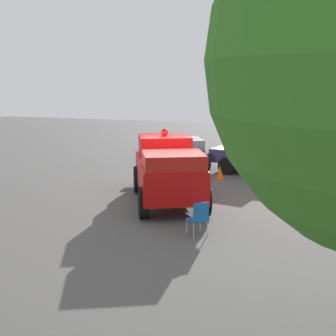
% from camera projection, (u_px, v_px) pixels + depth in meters
% --- Properties ---
extents(ground_plane, '(60.00, 60.00, 0.00)m').
position_uv_depth(ground_plane, '(168.00, 205.00, 16.66)').
color(ground_plane, '#514F4C').
extents(vintage_fire_truck, '(6.31, 4.53, 2.59)m').
position_uv_depth(vintage_fire_truck, '(167.00, 169.00, 16.92)').
color(vintage_fire_truck, black).
rests_on(vintage_fire_truck, ground).
extents(classic_hot_rod, '(4.73, 3.60, 1.46)m').
position_uv_depth(classic_hot_rod, '(185.00, 151.00, 23.81)').
color(classic_hot_rod, black).
rests_on(classic_hot_rod, ground).
extents(parked_pickup, '(2.79, 5.07, 1.90)m').
position_uv_depth(parked_pickup, '(264.00, 154.00, 21.63)').
color(parked_pickup, black).
rests_on(parked_pickup, ground).
extents(lawn_chair_near_truck, '(0.68, 0.68, 1.02)m').
position_uv_depth(lawn_chair_near_truck, '(188.00, 145.00, 27.33)').
color(lawn_chair_near_truck, '#B7BABF').
rests_on(lawn_chair_near_truck, ground).
extents(lawn_chair_by_car, '(0.69, 0.69, 1.02)m').
position_uv_depth(lawn_chair_by_car, '(199.00, 216.00, 13.28)').
color(lawn_chair_by_car, '#B7BABF').
rests_on(lawn_chair_by_car, ground).
extents(lawn_chair_spare, '(0.62, 0.62, 1.02)m').
position_uv_depth(lawn_chair_spare, '(166.00, 142.00, 28.21)').
color(lawn_chair_spare, '#B7BABF').
rests_on(lawn_chair_spare, ground).
extents(spectator_seated, '(0.65, 0.60, 1.29)m').
position_uv_depth(spectator_seated, '(188.00, 143.00, 27.18)').
color(spectator_seated, '#383842').
rests_on(spectator_seated, ground).
extents(traffic_cone, '(0.40, 0.40, 0.64)m').
position_uv_depth(traffic_cone, '(220.00, 172.00, 20.78)').
color(traffic_cone, orange).
rests_on(traffic_cone, ground).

